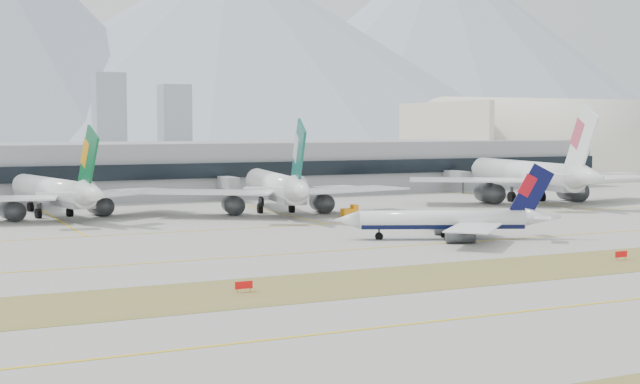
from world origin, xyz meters
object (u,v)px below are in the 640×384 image
taxiing_airliner (450,221)px  widebody_china_air (529,176)px  hangar (543,178)px  widebody_eva (55,193)px  terminal (151,169)px  widebody_cathay (277,188)px

taxiing_airliner → widebody_china_air: widebody_china_air is taller
hangar → widebody_eva: bearing=-159.9°
widebody_china_air → terminal: 103.23m
terminal → widebody_eva: bearing=-124.6°
taxiing_airliner → widebody_eva: size_ratio=0.68×
widebody_eva → terminal: bearing=-44.6°
widebody_eva → hangar: size_ratio=0.61×
widebody_eva → widebody_cathay: bearing=-113.6°
terminal → widebody_china_air: bearing=-35.7°
widebody_cathay → widebody_china_air: widebody_china_air is taller
widebody_eva → widebody_cathay: (46.71, -11.37, 0.36)m
widebody_cathay → terminal: widebody_cathay is taller
taxiing_airliner → widebody_eva: (-56.22, 66.94, 2.13)m
hangar → taxiing_airliner: bearing=-134.2°
widebody_china_air → hangar: hangar is taller
widebody_cathay → terminal: 61.44m
widebody_eva → hangar: bearing=-79.9°
widebody_cathay → hangar: size_ratio=0.65×
widebody_eva → terminal: widebody_eva is taller
taxiing_airliner → widebody_cathay: 56.43m
taxiing_airliner → terminal: size_ratio=0.13×
taxiing_airliner → terminal: bearing=-55.5°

